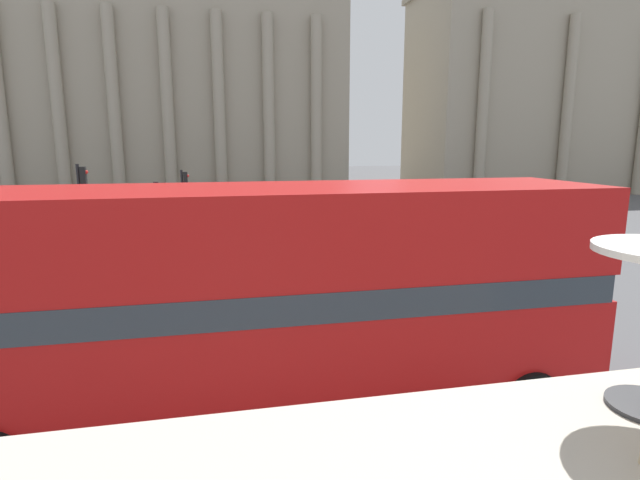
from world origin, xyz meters
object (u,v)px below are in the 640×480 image
plaza_building_left (174,97)px  car_black (195,214)px  pedestrian_red (365,234)px  pedestrian_black (117,204)px  traffic_light_far (184,193)px  double_decker_bus (277,294)px  car_silver (353,228)px  traffic_light_near (162,236)px  pedestrian_white (131,235)px  pedestrian_blue (286,233)px  plaza_building_right (567,96)px  traffic_light_mid (82,201)px

plaza_building_left → car_black: (2.16, -20.13, -8.13)m
pedestrian_red → pedestrian_black: size_ratio=1.02×
traffic_light_far → car_black: bearing=83.5°
double_decker_bus → car_silver: size_ratio=2.54×
double_decker_bus → plaza_building_left: plaza_building_left is taller
traffic_light_near → pedestrian_white: bearing=103.7°
pedestrian_white → plaza_building_left: bearing=170.5°
double_decker_bus → pedestrian_black: size_ratio=6.01×
traffic_light_near → pedestrian_white: (-2.13, 8.75, -1.47)m
traffic_light_far → pedestrian_blue: size_ratio=1.89×
traffic_light_near → car_black: traffic_light_near is taller
car_black → double_decker_bus: bearing=-28.5°
plaza_building_right → car_silver: bearing=-141.4°
car_silver → pedestrian_black: bearing=49.5°
plaza_building_left → plaza_building_right: (37.63, -4.25, 0.46)m
double_decker_bus → pedestrian_red: (4.91, 11.12, -1.17)m
plaza_building_left → traffic_light_far: 24.34m
pedestrian_white → pedestrian_black: (-2.39, 10.83, 0.05)m
traffic_light_far → pedestrian_blue: traffic_light_far is taller
traffic_light_near → car_silver: size_ratio=0.89×
double_decker_bus → pedestrian_black: (-6.71, 24.07, -1.19)m
double_decker_bus → pedestrian_blue: (1.88, 12.18, -1.20)m
plaza_building_left → car_silver: 29.46m
pedestrian_white → traffic_light_mid: bearing=-61.9°
plaza_building_right → pedestrian_blue: size_ratio=17.41×
car_black → pedestrian_blue: size_ratio=2.37×
double_decker_bus → car_black: size_ratio=2.54×
traffic_light_mid → plaza_building_left: bearing=86.9°
plaza_building_right → pedestrian_red: bearing=-137.8°
plaza_building_left → traffic_light_near: bearing=-86.9°
car_black → traffic_light_mid: bearing=-56.6°
plaza_building_left → plaza_building_right: 37.87m
plaza_building_left → pedestrian_black: (-2.51, -17.16, -7.80)m
pedestrian_red → pedestrian_white: bearing=161.9°
double_decker_bus → pedestrian_red: 12.22m
pedestrian_red → pedestrian_blue: (-3.03, 1.06, -0.03)m
plaza_building_right → pedestrian_black: (-40.14, -12.91, -8.25)m
traffic_light_near → traffic_light_far: traffic_light_near is taller
traffic_light_mid → plaza_building_right: bearing=32.4°
double_decker_bus → car_black: double_decker_bus is taller
traffic_light_mid → pedestrian_blue: (7.62, 0.03, -1.51)m
plaza_building_right → pedestrian_blue: (-31.55, -24.80, -8.26)m
pedestrian_blue → traffic_light_near: bearing=4.1°
car_black → car_silver: bearing=14.9°
traffic_light_near → pedestrian_red: size_ratio=2.06×
traffic_light_near → pedestrian_white: 9.13m
double_decker_bus → plaza_building_left: bearing=101.8°
plaza_building_left → pedestrian_blue: size_ratio=16.76×
pedestrian_red → pedestrian_blue: bearing=155.6°
plaza_building_right → traffic_light_near: 48.69m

